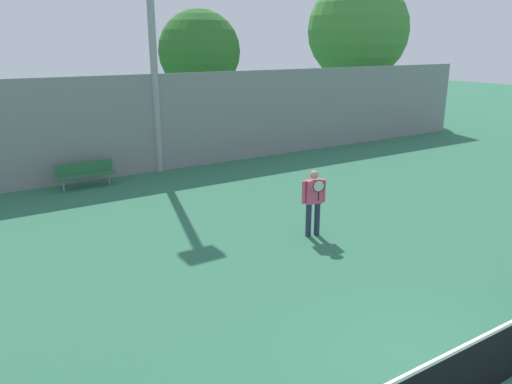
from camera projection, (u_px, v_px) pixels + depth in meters
tennis_net at (484, 364)px, 6.65m from camera, size 11.58×0.09×0.97m
tennis_player at (314, 199)px, 12.13m from camera, size 0.60×0.47×1.66m
bench_courtside_far at (85, 172)px, 16.43m from camera, size 1.86×0.40×0.84m
light_pole_far_right at (150, 5)px, 16.96m from camera, size 0.90×0.60×10.08m
back_fence at (128, 126)px, 17.57m from camera, size 34.90×0.06×3.54m
tree_green_tall at (358, 30)px, 30.40m from camera, size 6.15×6.15×8.39m
tree_green_broad at (199, 52)px, 25.56m from camera, size 4.19×4.19×6.26m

